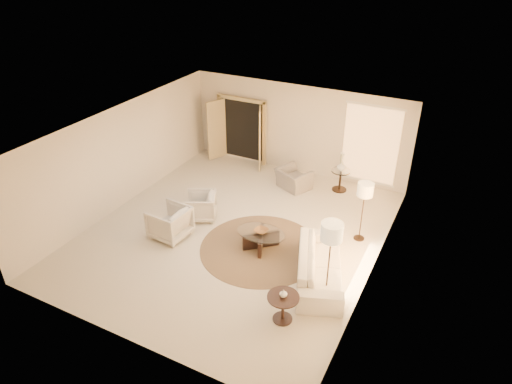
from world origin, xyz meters
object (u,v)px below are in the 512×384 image
at_px(accent_chair, 294,176).
at_px(floor_lamp_far, 331,235).
at_px(armchair_right, 170,221).
at_px(end_vase, 283,294).
at_px(side_vase, 342,166).
at_px(floor_lamp_near, 365,192).
at_px(side_table, 340,178).
at_px(bowl, 261,231).
at_px(armchair_left, 201,205).
at_px(coffee_table, 261,238).
at_px(sofa, 320,265).
at_px(end_table, 283,304).

distance_m(accent_chair, floor_lamp_far, 4.84).
xyz_separation_m(armchair_right, end_vase, (3.69, -1.34, 0.22)).
distance_m(armchair_right, side_vase, 5.22).
height_order(armchair_right, floor_lamp_near, floor_lamp_near).
xyz_separation_m(armchair_right, side_table, (3.05, 4.22, -0.06)).
distance_m(floor_lamp_near, floor_lamp_far, 2.35).
bearing_deg(side_vase, bowl, -102.53).
bearing_deg(armchair_right, armchair_left, 173.64).
xyz_separation_m(armchair_right, bowl, (2.25, 0.60, 0.04)).
relative_size(coffee_table, side_vase, 5.29).
height_order(side_table, floor_lamp_near, floor_lamp_near).
distance_m(side_table, end_vase, 5.61).
xyz_separation_m(accent_chair, floor_lamp_near, (2.50, -1.68, 0.94)).
bearing_deg(end_vase, floor_lamp_far, 63.00).
height_order(sofa, armchair_right, armchair_right).
relative_size(armchair_right, accent_chair, 0.96).
relative_size(armchair_right, coffee_table, 0.61).
distance_m(side_table, floor_lamp_far, 4.81).
xyz_separation_m(accent_chair, floor_lamp_far, (2.45, -4.02, 1.14)).
bearing_deg(armchair_right, bowl, 109.76).
height_order(sofa, floor_lamp_far, floor_lamp_far).
bearing_deg(floor_lamp_near, armchair_right, -154.44).
height_order(armchair_right, accent_chair, armchair_right).
xyz_separation_m(side_table, bowl, (-0.81, -3.63, 0.09)).
height_order(bowl, end_vase, end_vase).
bearing_deg(bowl, accent_chair, 98.66).
relative_size(floor_lamp_near, floor_lamp_far, 0.87).
xyz_separation_m(floor_lamp_far, bowl, (-1.97, 0.89, -1.06)).
relative_size(accent_chair, side_table, 1.43).
bearing_deg(armchair_right, sofa, 97.48).
distance_m(end_table, end_vase, 0.26).
relative_size(side_table, side_vase, 2.37).
xyz_separation_m(floor_lamp_near, floor_lamp_far, (-0.05, -2.34, 0.20)).
height_order(coffee_table, bowl, bowl).
distance_m(side_table, bowl, 3.72).
xyz_separation_m(floor_lamp_near, side_vase, (-1.22, 2.18, -0.56)).
bearing_deg(armchair_left, side_vase, 111.14).
xyz_separation_m(coffee_table, bowl, (-0.00, 0.00, 0.20)).
distance_m(armchair_left, coffee_table, 2.09).
relative_size(coffee_table, side_table, 2.24).
distance_m(coffee_table, floor_lamp_near, 2.71).
distance_m(accent_chair, side_vase, 1.43).
bearing_deg(accent_chair, end_vase, 135.40).
bearing_deg(side_vase, floor_lamp_near, -60.72).
distance_m(armchair_left, end_table, 4.23).
distance_m(armchair_right, end_vase, 3.93).
bearing_deg(side_table, armchair_right, -125.86).
height_order(armchair_right, bowl, armchair_right).
bearing_deg(coffee_table, accent_chair, 98.66).
relative_size(coffee_table, floor_lamp_far, 0.80).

